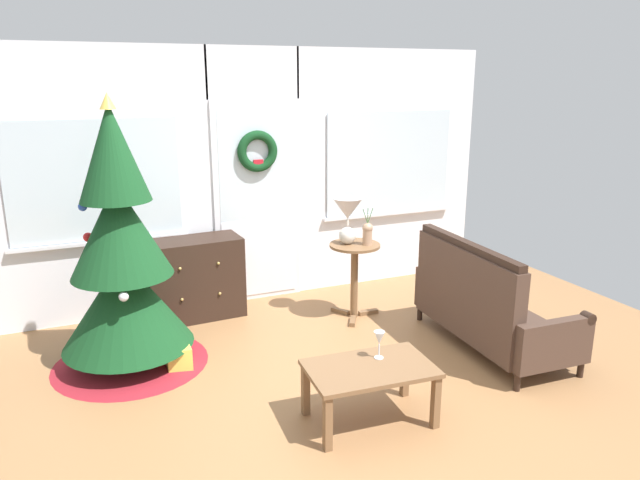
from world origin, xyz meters
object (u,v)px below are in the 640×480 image
flower_vase (367,233)px  coffee_table (370,375)px  gift_box (179,358)px  table_lamp (348,214)px  side_table (354,266)px  settee_sofa (484,306)px  dresser_cabinet (194,278)px  wine_glass (379,339)px  christmas_tree (123,268)px

flower_vase → coffee_table: size_ratio=0.40×
gift_box → table_lamp: bearing=15.1°
side_table → table_lamp: (-0.06, 0.04, 0.50)m
settee_sofa → dresser_cabinet: bearing=141.8°
table_lamp → wine_glass: table_lamp is taller
dresser_cabinet → table_lamp: size_ratio=2.09×
settee_sofa → side_table: settee_sofa is taller
coffee_table → gift_box: 1.65m
christmas_tree → side_table: (2.11, 0.16, -0.30)m
flower_vase → wine_glass: (-0.70, -1.52, -0.31)m
dresser_cabinet → coffee_table: bearing=-73.3°
flower_vase → coffee_table: 1.88m
christmas_tree → wine_glass: bearing=-43.6°
coffee_table → wine_glass: (0.11, 0.09, 0.20)m
table_lamp → flower_vase: (0.16, -0.10, -0.17)m
dresser_cabinet → table_lamp: 1.60m
table_lamp → gift_box: bearing=-164.9°
side_table → wine_glass: 1.70m
wine_glass → gift_box: (-1.16, 1.17, -0.45)m
christmas_tree → settee_sofa: size_ratio=1.35×
side_table → dresser_cabinet: bearing=156.2°
dresser_cabinet → flower_vase: size_ratio=2.63×
dresser_cabinet → gift_box: dresser_cabinet is taller
christmas_tree → table_lamp: 2.07m
flower_vase → gift_box: bearing=-169.1°
christmas_tree → wine_glass: (1.50, -1.43, -0.27)m
coffee_table → gift_box: (-1.05, 1.25, -0.25)m
gift_box → settee_sofa: bearing=-14.2°
christmas_tree → flower_vase: size_ratio=6.15×
christmas_tree → dresser_cabinet: (0.70, 0.78, -0.43)m
table_lamp → gift_box: 1.99m
dresser_cabinet → gift_box: size_ratio=4.79×
table_lamp → coffee_table: bearing=-111.0°
dresser_cabinet → settee_sofa: size_ratio=0.58×
dresser_cabinet → table_lamp: (1.35, -0.58, 0.63)m
settee_sofa → side_table: size_ratio=2.16×
flower_vase → gift_box: size_ratio=1.82×
dresser_cabinet → settee_sofa: (2.11, -1.66, -0.01)m
side_table → coffee_table: (-0.72, -1.67, -0.18)m
settee_sofa → coffee_table: bearing=-156.3°
dresser_cabinet → coffee_table: size_ratio=1.05×
side_table → table_lamp: size_ratio=1.67×
table_lamp → wine_glass: 1.78m
christmas_tree → gift_box: (0.34, -0.26, -0.72)m
table_lamp → gift_box: table_lamp is taller
dresser_cabinet → side_table: bearing=-23.8°
settee_sofa → coffee_table: (-1.42, -0.63, -0.03)m
table_lamp → wine_glass: (-0.54, -1.62, -0.48)m
dresser_cabinet → christmas_tree: bearing=-132.1°
dresser_cabinet → side_table: 1.54m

